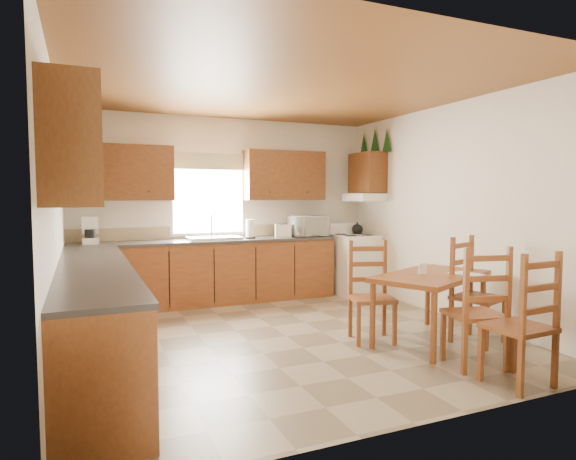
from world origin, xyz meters
name	(u,v)px	position (x,y,z in m)	size (l,w,h in m)	color
floor	(286,336)	(0.00, 0.00, 0.00)	(4.50, 4.50, 0.00)	#817259
ceiling	(286,87)	(0.00, 0.00, 2.70)	(4.50, 4.50, 0.00)	brown
wall_left	(55,217)	(-2.25, 0.00, 1.35)	(4.50, 4.50, 0.00)	silver
wall_right	(450,211)	(2.25, 0.00, 1.35)	(4.50, 4.50, 0.00)	silver
wall_back	(228,209)	(0.00, 2.25, 1.35)	(4.50, 4.50, 0.00)	silver
wall_front	(422,225)	(0.00, -2.25, 1.35)	(4.50, 4.50, 0.00)	silver
lower_cab_back	(209,273)	(-0.38, 1.95, 0.44)	(3.75, 0.60, 0.88)	brown
lower_cab_left	(95,318)	(-1.95, -0.15, 0.44)	(0.60, 3.60, 0.88)	brown
counter_back	(209,241)	(-0.38, 1.95, 0.90)	(3.75, 0.63, 0.04)	#3A3534
counter_left	(93,268)	(-1.95, -0.15, 0.90)	(0.63, 3.60, 0.04)	#3A3534
backsplash	(204,232)	(-0.38, 2.24, 1.01)	(3.75, 0.01, 0.18)	#9A8760
upper_cab_back_left	(119,173)	(-1.55, 2.08, 1.85)	(1.41, 0.33, 0.75)	brown
upper_cab_back_right	(285,176)	(0.86, 2.08, 1.85)	(1.25, 0.33, 0.75)	brown
upper_cab_left	(74,160)	(-2.08, -0.15, 1.85)	(0.33, 3.60, 0.75)	brown
upper_cab_stove	(367,173)	(2.08, 1.65, 1.90)	(0.33, 0.62, 0.62)	brown
range_hood	(364,197)	(2.03, 1.65, 1.52)	(0.44, 0.62, 0.12)	silver
window_frame	(209,195)	(-0.30, 2.22, 1.55)	(1.13, 0.02, 1.18)	silver
window_pane	(209,195)	(-0.30, 2.21, 1.55)	(1.05, 0.01, 1.10)	white
window_valance	(209,161)	(-0.30, 2.19, 2.05)	(1.19, 0.01, 0.24)	#5F7A40
sink_basin	(214,238)	(-0.30, 1.95, 0.94)	(0.75, 0.45, 0.04)	silver
pine_decal_a	(387,140)	(2.21, 1.33, 2.38)	(0.22, 0.22, 0.36)	#133D12
pine_decal_b	(375,140)	(2.21, 1.65, 2.42)	(0.22, 0.22, 0.36)	#133D12
pine_decal_c	(364,144)	(2.21, 1.97, 2.38)	(0.22, 0.22, 0.36)	#133D12
stove	(354,265)	(1.88, 1.70, 0.46)	(0.62, 0.64, 0.92)	silver
coffeemaker	(90,232)	(-1.93, 1.96, 1.08)	(0.18, 0.22, 0.31)	silver
paper_towel	(250,229)	(0.23, 1.91, 1.06)	(0.12, 0.12, 0.28)	white
toaster	(283,231)	(0.77, 1.92, 1.02)	(0.24, 0.15, 0.19)	silver
microwave	(308,226)	(1.19, 1.92, 1.08)	(0.53, 0.38, 0.32)	silver
dining_table	(430,308)	(1.33, -0.77, 0.36)	(1.35, 0.77, 0.72)	brown
chair_near_left	(475,306)	(1.20, -1.52, 0.55)	(0.46, 0.44, 1.10)	brown
chair_near_right	(518,318)	(1.20, -1.99, 0.55)	(0.46, 0.44, 1.10)	brown
chair_far_left	(372,292)	(0.77, -0.51, 0.53)	(0.44, 0.42, 1.05)	brown
chair_far_right	(478,291)	(1.76, -1.00, 0.55)	(0.46, 0.44, 1.10)	brown
table_paper	(466,274)	(1.67, -0.92, 0.73)	(0.23, 0.31, 0.00)	white
table_card	(423,269)	(1.23, -0.75, 0.78)	(0.09, 0.02, 0.12)	white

